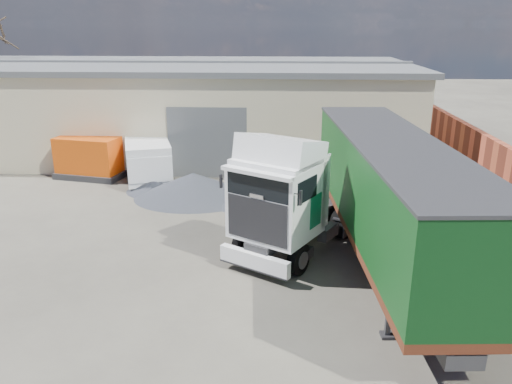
{
  "coord_description": "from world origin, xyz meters",
  "views": [
    {
      "loc": [
        1.74,
        -14.48,
        7.48
      ],
      "look_at": [
        0.82,
        3.0,
        1.59
      ],
      "focal_mm": 35.0,
      "sensor_mm": 36.0,
      "label": 1
    }
  ],
  "objects_px": {
    "tractor_unit": "(289,203)",
    "orange_skip": "(91,159)",
    "box_trailer": "(389,190)",
    "panel_van": "(148,158)"
  },
  "relations": [
    {
      "from": "tractor_unit",
      "to": "panel_van",
      "type": "xyz_separation_m",
      "value": [
        -7.05,
        8.38,
        -0.75
      ]
    },
    {
      "from": "box_trailer",
      "to": "orange_skip",
      "type": "xyz_separation_m",
      "value": [
        -13.14,
        9.23,
        -1.63
      ]
    },
    {
      "from": "tractor_unit",
      "to": "orange_skip",
      "type": "bearing_deg",
      "value": 170.34
    },
    {
      "from": "tractor_unit",
      "to": "panel_van",
      "type": "bearing_deg",
      "value": 160.95
    },
    {
      "from": "panel_van",
      "to": "orange_skip",
      "type": "relative_size",
      "value": 1.46
    },
    {
      "from": "tractor_unit",
      "to": "orange_skip",
      "type": "relative_size",
      "value": 1.8
    },
    {
      "from": "panel_van",
      "to": "tractor_unit",
      "type": "bearing_deg",
      "value": -67.71
    },
    {
      "from": "panel_van",
      "to": "orange_skip",
      "type": "xyz_separation_m",
      "value": [
        -2.99,
        0.2,
        -0.15
      ]
    },
    {
      "from": "box_trailer",
      "to": "orange_skip",
      "type": "distance_m",
      "value": 16.14
    },
    {
      "from": "tractor_unit",
      "to": "box_trailer",
      "type": "height_order",
      "value": "tractor_unit"
    }
  ]
}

